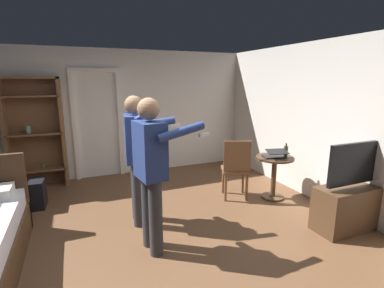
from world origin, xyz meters
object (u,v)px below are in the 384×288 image
(bookshelf, at_px, (35,129))
(bottle_on_table, at_px, (286,151))
(side_table, at_px, (274,171))
(person_blue_shirt, at_px, (152,166))
(tv_flatscreen, at_px, (350,203))
(wooden_chair, at_px, (236,167))
(person_striped_shirt, at_px, (137,151))
(suitcase_dark, at_px, (22,196))
(laptop, at_px, (275,155))

(bookshelf, relative_size, bottle_on_table, 8.56)
(side_table, bearing_deg, bottle_on_table, -29.74)
(person_blue_shirt, bearing_deg, tv_flatscreen, -11.84)
(wooden_chair, height_order, person_blue_shirt, person_blue_shirt)
(person_blue_shirt, bearing_deg, person_striped_shirt, 90.61)
(bookshelf, xyz_separation_m, wooden_chair, (2.99, -1.88, -0.52))
(person_striped_shirt, bearing_deg, tv_flatscreen, -26.55)
(side_table, bearing_deg, suitcase_dark, 163.38)
(person_blue_shirt, bearing_deg, bookshelf, 116.52)
(side_table, bearing_deg, wooden_chair, 160.06)
(wooden_chair, bearing_deg, laptop, -24.95)
(side_table, bearing_deg, person_striped_shirt, 178.45)
(wooden_chair, distance_m, suitcase_dark, 3.30)
(person_blue_shirt, distance_m, person_striped_shirt, 0.73)
(person_striped_shirt, relative_size, suitcase_dark, 2.79)
(tv_flatscreen, distance_m, bottle_on_table, 1.20)
(person_blue_shirt, bearing_deg, laptop, 16.09)
(bottle_on_table, xyz_separation_m, person_blue_shirt, (-2.34, -0.59, 0.20))
(laptop, height_order, bottle_on_table, bottle_on_table)
(bookshelf, relative_size, laptop, 4.91)
(laptop, relative_size, bottle_on_table, 1.74)
(wooden_chair, bearing_deg, tv_flatscreen, -57.96)
(bookshelf, bearing_deg, person_striped_shirt, -56.05)
(bottle_on_table, distance_m, wooden_chair, 0.83)
(laptop, bearing_deg, bookshelf, 148.90)
(person_blue_shirt, bearing_deg, wooden_chair, 28.68)
(bookshelf, xyz_separation_m, bottle_on_table, (3.72, -2.17, -0.26))
(side_table, distance_m, person_striped_shirt, 2.27)
(side_table, relative_size, person_striped_shirt, 0.41)
(person_blue_shirt, distance_m, suitcase_dark, 2.49)
(side_table, bearing_deg, tv_flatscreen, -76.53)
(bookshelf, distance_m, person_striped_shirt, 2.45)
(bottle_on_table, height_order, person_blue_shirt, person_blue_shirt)
(suitcase_dark, bearing_deg, person_blue_shirt, -45.52)
(tv_flatscreen, distance_m, suitcase_dark, 4.65)
(suitcase_dark, bearing_deg, wooden_chair, -12.34)
(laptop, xyz_separation_m, wooden_chair, (-0.55, 0.26, -0.21))
(laptop, relative_size, wooden_chair, 0.40)
(bottle_on_table, distance_m, person_blue_shirt, 2.42)
(laptop, bearing_deg, side_table, 45.37)
(side_table, height_order, bottle_on_table, bottle_on_table)
(person_striped_shirt, bearing_deg, person_blue_shirt, -89.39)
(laptop, bearing_deg, person_striped_shirt, 177.32)
(bookshelf, xyz_separation_m, tv_flatscreen, (3.87, -3.28, -0.71))
(person_blue_shirt, bearing_deg, side_table, 16.81)
(tv_flatscreen, xyz_separation_m, laptop, (-0.33, 1.15, 0.40))
(laptop, distance_m, person_striped_shirt, 2.19)
(bookshelf, xyz_separation_m, laptop, (3.54, -2.14, -0.31))
(bookshelf, relative_size, wooden_chair, 1.99)
(bookshelf, height_order, person_striped_shirt, bookshelf)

